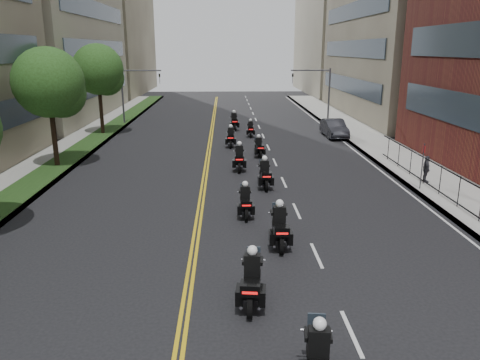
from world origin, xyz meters
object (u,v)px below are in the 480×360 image
object	(u,v)px
motorcycle_2	(252,282)
motorcycle_10	(234,122)
motorcycle_8	(231,138)
motorcycle_3	(279,228)
motorcycle_6	(239,159)
motorcycle_9	(251,130)
motorcycle_5	(265,175)
parked_sedan	(334,128)
motorcycle_4	(245,203)
pedestrian_c	(426,169)
motorcycle_7	(259,148)

from	to	relation	value
motorcycle_2	motorcycle_10	distance (m)	31.69
motorcycle_8	motorcycle_10	size ratio (longest dim) A/B	0.94
motorcycle_3	motorcycle_10	xyz separation A→B (m)	(-1.20, 27.38, 0.01)
motorcycle_6	motorcycle_9	size ratio (longest dim) A/B	1.18
motorcycle_5	motorcycle_3	bearing A→B (deg)	-92.20
motorcycle_2	motorcycle_3	distance (m)	4.51
motorcycle_2	parked_sedan	xyz separation A→B (m)	(8.84, 27.71, 0.04)
motorcycle_5	parked_sedan	size ratio (longest dim) A/B	0.52
motorcycle_5	motorcycle_9	bearing A→B (deg)	88.23
motorcycle_2	motorcycle_5	world-z (taller)	motorcycle_2
motorcycle_9	motorcycle_4	bearing A→B (deg)	-92.70
motorcycle_9	pedestrian_c	bearing A→B (deg)	-58.34
motorcycle_2	motorcycle_3	world-z (taller)	motorcycle_3
motorcycle_4	pedestrian_c	world-z (taller)	pedestrian_c
motorcycle_4	motorcycle_2	bearing A→B (deg)	-91.81
motorcycle_9	parked_sedan	world-z (taller)	motorcycle_9
motorcycle_4	motorcycle_7	world-z (taller)	motorcycle_4
motorcycle_2	motorcycle_8	distance (m)	23.71
parked_sedan	motorcycle_4	bearing A→B (deg)	-114.83
motorcycle_9	motorcycle_10	xyz separation A→B (m)	(-1.37, 3.62, 0.12)
motorcycle_8	motorcycle_9	bearing A→B (deg)	69.18
motorcycle_6	motorcycle_4	bearing A→B (deg)	-88.11
parked_sedan	motorcycle_10	bearing A→B (deg)	154.18
motorcycle_6	pedestrian_c	distance (m)	11.14
motorcycle_2	motorcycle_7	distance (m)	20.20
motorcycle_3	motorcycle_6	size ratio (longest dim) A/B	1.01
motorcycle_8	pedestrian_c	size ratio (longest dim) A/B	1.56
motorcycle_4	pedestrian_c	xyz separation A→B (m)	(10.50, 4.84, 0.27)
motorcycle_8	pedestrian_c	xyz separation A→B (m)	(10.94, -11.13, 0.22)
motorcycle_8	motorcycle_2	bearing A→B (deg)	-87.69
motorcycle_4	motorcycle_5	distance (m)	4.76
motorcycle_2	motorcycle_4	distance (m)	7.74
motorcycle_4	motorcycle_7	xyz separation A→B (m)	(1.52, 12.39, -0.02)
motorcycle_3	motorcycle_10	bearing A→B (deg)	93.58
motorcycle_7	parked_sedan	world-z (taller)	motorcycle_7
parked_sedan	motorcycle_8	bearing A→B (deg)	-157.61
motorcycle_4	motorcycle_6	distance (m)	8.57
parked_sedan	pedestrian_c	world-z (taller)	pedestrian_c
motorcycle_5	motorcycle_9	xyz separation A→B (m)	(0.07, 15.75, -0.09)
motorcycle_3	parked_sedan	xyz separation A→B (m)	(7.51, 23.41, 0.03)
motorcycle_2	motorcycle_7	xyz separation A→B (m)	(1.66, 20.13, -0.09)
motorcycle_5	pedestrian_c	world-z (taller)	motorcycle_5
motorcycle_2	motorcycle_5	size ratio (longest dim) A/B	1.02
motorcycle_8	motorcycle_9	xyz separation A→B (m)	(1.80, 4.36, -0.08)
motorcycle_2	motorcycle_5	distance (m)	12.40
motorcycle_3	motorcycle_6	xyz separation A→B (m)	(-1.19, 11.99, -0.01)
parked_sedan	motorcycle_5	bearing A→B (deg)	-117.00
motorcycle_5	motorcycle_8	xyz separation A→B (m)	(-1.73, 11.39, -0.01)
motorcycle_5	parked_sedan	distance (m)	17.09
motorcycle_4	motorcycle_3	bearing A→B (deg)	-71.59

